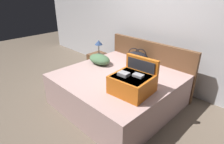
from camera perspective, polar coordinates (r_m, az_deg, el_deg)
ground_plane at (r=3.23m, az=-3.45°, el=-12.27°), size 12.00×12.00×0.00m
back_wall at (r=3.91m, az=15.00°, el=14.54°), size 8.00×0.10×2.60m
bed at (r=3.30m, az=1.64°, el=-5.38°), size 1.84×1.77×0.57m
headboard at (r=3.87m, az=11.18°, el=2.10°), size 1.88×0.08×0.96m
hard_case_large at (r=2.62m, az=6.24°, el=-3.00°), size 0.56×0.56×0.46m
duffel_bag at (r=3.70m, az=7.59°, el=4.61°), size 0.49×0.37×0.28m
pillow_near_headboard at (r=3.62m, az=-3.78°, el=3.88°), size 0.52×0.36×0.17m
nightstand at (r=4.50m, az=-3.87°, el=2.48°), size 0.44×0.40×0.48m
table_lamp at (r=4.33m, az=-4.06°, el=8.58°), size 0.18×0.18×0.33m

